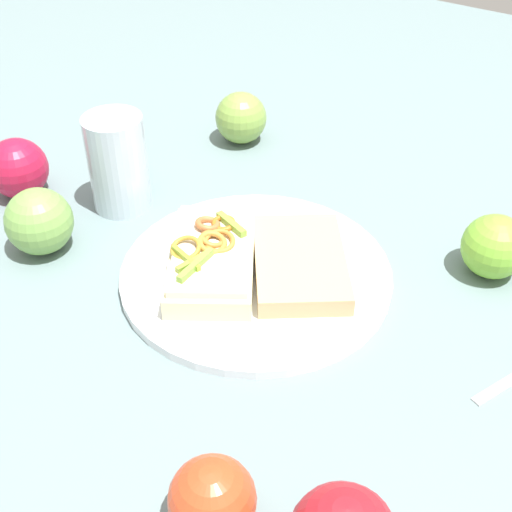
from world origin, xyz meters
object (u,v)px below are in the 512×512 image
(bread_slice_side, at_px, (300,263))
(apple_0, at_px, (212,499))
(apple_5, at_px, (494,246))
(apple_1, at_px, (18,168))
(drinking_glass, at_px, (118,163))
(plate, at_px, (256,274))
(sandwich, at_px, (212,257))
(apple_2, at_px, (241,118))
(apple_4, at_px, (39,221))

(bread_slice_side, relative_size, apple_0, 2.24)
(apple_5, bearing_deg, apple_1, 18.10)
(apple_1, distance_m, apple_5, 0.59)
(apple_5, bearing_deg, drinking_glass, 16.57)
(plate, relative_size, apple_0, 4.44)
(plate, xyz_separation_m, apple_5, (-0.21, -0.16, 0.03))
(apple_0, height_order, apple_1, apple_1)
(sandwich, distance_m, apple_1, 0.31)
(bread_slice_side, bearing_deg, drinking_glass, 54.05)
(apple_5, bearing_deg, apple_2, -12.82)
(sandwich, distance_m, apple_0, 0.30)
(apple_4, xyz_separation_m, drinking_glass, (-0.01, -0.12, 0.02))
(bread_slice_side, xyz_separation_m, drinking_glass, (0.26, 0.00, 0.04))
(drinking_glass, bearing_deg, apple_5, -163.43)
(sandwich, distance_m, apple_4, 0.21)
(apple_2, height_order, apple_4, apple_4)
(sandwich, height_order, bread_slice_side, sandwich)
(plate, distance_m, apple_5, 0.27)
(bread_slice_side, relative_size, drinking_glass, 1.24)
(apple_0, distance_m, drinking_glass, 0.47)
(apple_0, relative_size, apple_1, 0.88)
(bread_slice_side, xyz_separation_m, apple_5, (-0.17, -0.13, 0.01))
(apple_2, bearing_deg, drinking_glass, 82.17)
(sandwich, bearing_deg, apple_2, -3.78)
(plate, bearing_deg, apple_0, 117.55)
(apple_0, bearing_deg, apple_5, -99.90)
(sandwich, height_order, apple_1, apple_1)
(apple_5, bearing_deg, plate, 36.09)
(plate, distance_m, apple_2, 0.32)
(bread_slice_side, height_order, apple_1, apple_1)
(plate, distance_m, apple_1, 0.35)
(drinking_glass, bearing_deg, bread_slice_side, -179.86)
(sandwich, xyz_separation_m, apple_5, (-0.26, -0.18, 0.01))
(sandwich, bearing_deg, apple_4, 76.68)
(apple_2, relative_size, drinking_glass, 0.60)
(apple_2, xyz_separation_m, drinking_glass, (0.03, 0.22, 0.02))
(apple_0, bearing_deg, apple_1, -26.00)
(apple_0, bearing_deg, apple_2, -57.19)
(apple_4, height_order, apple_5, apple_4)
(sandwich, xyz_separation_m, apple_0, (-0.18, 0.24, 0.01))
(apple_0, xyz_separation_m, drinking_glass, (0.36, -0.29, 0.03))
(apple_2, xyz_separation_m, apple_5, (-0.41, 0.09, -0.00))
(drinking_glass, bearing_deg, apple_1, 23.17)
(apple_1, distance_m, apple_2, 0.32)
(bread_slice_side, distance_m, apple_2, 0.32)
(plate, bearing_deg, apple_1, 4.68)
(bread_slice_side, height_order, apple_2, apple_2)
(apple_0, distance_m, apple_4, 0.42)
(apple_1, relative_size, apple_4, 0.99)
(apple_1, xyz_separation_m, apple_4, (-0.11, 0.07, 0.00))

